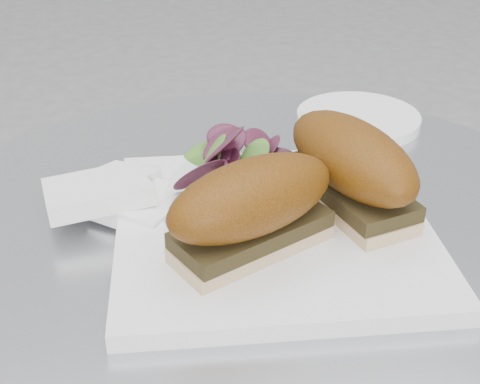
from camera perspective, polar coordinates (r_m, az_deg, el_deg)
The scene contains 6 objects.
plate at distance 0.60m, azimuth 2.78°, elevation -3.12°, with size 0.28×0.28×0.02m, color white.
sandwich_left at distance 0.54m, azimuth 1.04°, elevation -1.24°, with size 0.17×0.12×0.08m.
sandwich_right at distance 0.61m, azimuth 9.44°, elevation 2.34°, with size 0.11×0.18×0.08m.
salad at distance 0.65m, azimuth -1.20°, elevation 2.92°, with size 0.11×0.11×0.05m, color #50882C, non-canonical shape.
napkin at distance 0.65m, azimuth -10.22°, elevation -1.00°, with size 0.13×0.13×0.02m, color white, non-canonical shape.
saucer at distance 0.84m, azimuth 10.05°, elevation 6.17°, with size 0.15×0.15×0.01m, color white.
Camera 1 is at (-0.14, -0.49, 1.07)m, focal length 50.00 mm.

